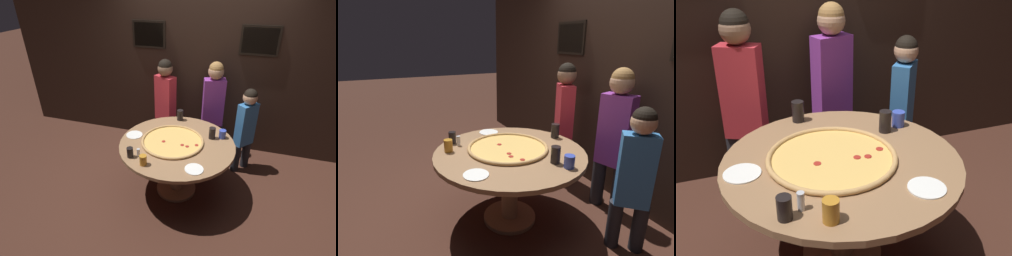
% 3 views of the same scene
% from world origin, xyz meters
% --- Properties ---
extents(ground_plane, '(24.00, 24.00, 0.00)m').
position_xyz_m(ground_plane, '(0.00, 0.00, 0.00)').
color(ground_plane, '#422319').
extents(back_wall, '(6.40, 0.08, 2.60)m').
position_xyz_m(back_wall, '(0.00, 1.30, 1.30)').
color(back_wall, black).
rests_on(back_wall, ground_plane).
extents(dining_table, '(1.40, 1.40, 0.74)m').
position_xyz_m(dining_table, '(0.00, 0.00, 0.59)').
color(dining_table, '#936B47').
rests_on(dining_table, ground_plane).
extents(giant_pizza, '(0.77, 0.77, 0.03)m').
position_xyz_m(giant_pizza, '(-0.06, 0.01, 0.75)').
color(giant_pizza, '#EAB75B').
rests_on(giant_pizza, dining_table).
extents(drink_cup_far_right, '(0.08, 0.08, 0.12)m').
position_xyz_m(drink_cup_far_right, '(-0.24, -0.52, 0.80)').
color(drink_cup_far_right, '#BC7A23').
rests_on(drink_cup_far_right, dining_table).
extents(drink_cup_near_left, '(0.09, 0.09, 0.11)m').
position_xyz_m(drink_cup_near_left, '(0.51, 0.28, 0.79)').
color(drink_cup_near_left, '#384CB7').
rests_on(drink_cup_near_left, dining_table).
extents(drink_cup_by_shaker, '(0.08, 0.08, 0.15)m').
position_xyz_m(drink_cup_by_shaker, '(0.39, 0.23, 0.81)').
color(drink_cup_by_shaker, black).
rests_on(drink_cup_by_shaker, dining_table).
extents(drink_cup_near_right, '(0.08, 0.08, 0.15)m').
position_xyz_m(drink_cup_near_right, '(-0.12, 0.59, 0.81)').
color(drink_cup_near_right, black).
rests_on(drink_cup_near_right, dining_table).
extents(drink_cup_beside_pizza, '(0.07, 0.07, 0.12)m').
position_xyz_m(drink_cup_beside_pizza, '(-0.43, -0.43, 0.80)').
color(drink_cup_beside_pizza, black).
rests_on(drink_cup_beside_pizza, dining_table).
extents(white_plate_beside_cup, '(0.20, 0.20, 0.01)m').
position_xyz_m(white_plate_beside_cup, '(0.31, -0.44, 0.74)').
color(white_plate_beside_cup, white).
rests_on(white_plate_beside_cup, dining_table).
extents(white_plate_near_front, '(0.21, 0.21, 0.01)m').
position_xyz_m(white_plate_near_front, '(-0.57, 0.02, 0.74)').
color(white_plate_near_front, white).
rests_on(white_plate_near_front, dining_table).
extents(condiment_shaker, '(0.04, 0.04, 0.10)m').
position_xyz_m(condiment_shaker, '(-0.34, -0.39, 0.79)').
color(condiment_shaker, silver).
rests_on(condiment_shaker, dining_table).
extents(diner_far_right, '(0.30, 0.31, 1.26)m').
position_xyz_m(diner_far_right, '(0.78, 0.72, 0.71)').
color(diner_far_right, '#232328').
rests_on(diner_far_right, ground_plane).
extents(diner_side_left, '(0.39, 0.28, 1.48)m').
position_xyz_m(diner_side_left, '(-0.45, 0.96, 0.84)').
color(diner_side_left, '#232328').
rests_on(diner_side_left, ground_plane).
extents(diner_centre_back, '(0.39, 0.24, 1.49)m').
position_xyz_m(diner_centre_back, '(0.28, 1.03, 0.84)').
color(diner_centre_back, '#232328').
rests_on(diner_centre_back, ground_plane).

